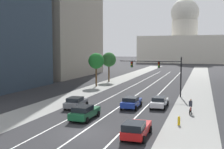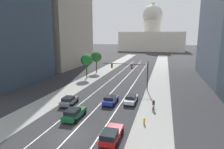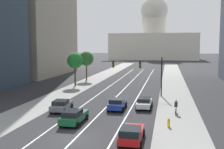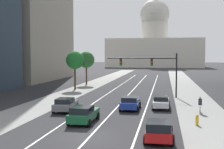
# 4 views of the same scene
# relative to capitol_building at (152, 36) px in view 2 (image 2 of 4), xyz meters

# --- Properties ---
(ground_plane) EXTENTS (400.00, 400.00, 0.00)m
(ground_plane) POSITION_rel_capitol_building_xyz_m (0.00, -95.01, -11.21)
(ground_plane) COLOR #2B2B2D
(sidewalk_left) EXTENTS (5.09, 130.00, 0.01)m
(sidewalk_left) POSITION_rel_capitol_building_xyz_m (-9.18, -100.01, -11.21)
(sidewalk_left) COLOR gray
(sidewalk_left) RESTS_ON ground
(sidewalk_right) EXTENTS (5.09, 130.00, 0.01)m
(sidewalk_right) POSITION_rel_capitol_building_xyz_m (9.18, -100.01, -11.21)
(sidewalk_right) COLOR gray
(sidewalk_right) RESTS_ON ground
(lane_stripe_left) EXTENTS (0.16, 90.00, 0.01)m
(lane_stripe_left) POSITION_rel_capitol_building_xyz_m (-3.32, -110.01, -11.20)
(lane_stripe_left) COLOR white
(lane_stripe_left) RESTS_ON ground
(lane_stripe_center) EXTENTS (0.16, 90.00, 0.01)m
(lane_stripe_center) POSITION_rel_capitol_building_xyz_m (0.00, -110.01, -11.20)
(lane_stripe_center) COLOR white
(lane_stripe_center) RESTS_ON ground
(lane_stripe_right) EXTENTS (0.16, 90.00, 0.01)m
(lane_stripe_right) POSITION_rel_capitol_building_xyz_m (3.32, -110.01, -11.20)
(lane_stripe_right) COLOR white
(lane_stripe_right) RESTS_ON ground
(capitol_building) EXTENTS (47.14, 22.01, 35.10)m
(capitol_building) POSITION_rel_capitol_building_xyz_m (0.00, 0.00, 0.00)
(capitol_building) COLOR beige
(capitol_building) RESTS_ON ground
(car_gray) EXTENTS (2.13, 4.28, 1.43)m
(car_gray) POSITION_rel_capitol_building_xyz_m (-4.97, -125.55, -10.46)
(car_gray) COLOR slate
(car_gray) RESTS_ON ground
(car_blue) EXTENTS (2.05, 4.31, 1.45)m
(car_blue) POSITION_rel_capitol_building_xyz_m (1.66, -123.31, -10.45)
(car_blue) COLOR #1E389E
(car_blue) RESTS_ON ground
(car_green) EXTENTS (2.05, 4.65, 1.52)m
(car_green) POSITION_rel_capitol_building_xyz_m (-1.66, -130.49, -10.43)
(car_green) COLOR #14512D
(car_green) RESTS_ON ground
(car_red) EXTENTS (1.99, 4.48, 1.52)m
(car_red) POSITION_rel_capitol_building_xyz_m (4.98, -134.96, -10.43)
(car_red) COLOR red
(car_red) RESTS_ON ground
(car_white) EXTENTS (1.96, 4.52, 1.38)m
(car_white) POSITION_rel_capitol_building_xyz_m (4.98, -121.85, -10.48)
(car_white) COLOR silver
(car_white) RESTS_ON ground
(traffic_signal_mast) EXTENTS (9.88, 0.39, 6.22)m
(traffic_signal_mast) POSITION_rel_capitol_building_xyz_m (3.65, -112.91, -6.80)
(traffic_signal_mast) COLOR black
(traffic_signal_mast) RESTS_ON ground
(fire_hydrant) EXTENTS (0.26, 0.35, 0.91)m
(fire_hydrant) POSITION_rel_capitol_building_xyz_m (8.08, -129.79, -10.75)
(fire_hydrant) COLOR yellow
(fire_hydrant) RESTS_ON ground
(cyclist) EXTENTS (0.39, 1.70, 1.72)m
(cyclist) POSITION_rel_capitol_building_xyz_m (8.93, -124.27, -10.36)
(cyclist) COLOR black
(cyclist) RESTS_ON ground
(street_tree_near_left) EXTENTS (3.12, 3.12, 6.64)m
(street_tree_near_left) POSITION_rel_capitol_building_xyz_m (-10.10, -105.11, -6.18)
(street_tree_near_left) COLOR #51381E
(street_tree_near_left) RESTS_ON ground
(street_tree_mid_left) EXTENTS (3.27, 3.27, 6.66)m
(street_tree_mid_left) POSITION_rel_capitol_building_xyz_m (-10.30, -96.54, -6.22)
(street_tree_mid_left) COLOR #51381E
(street_tree_mid_left) RESTS_ON ground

